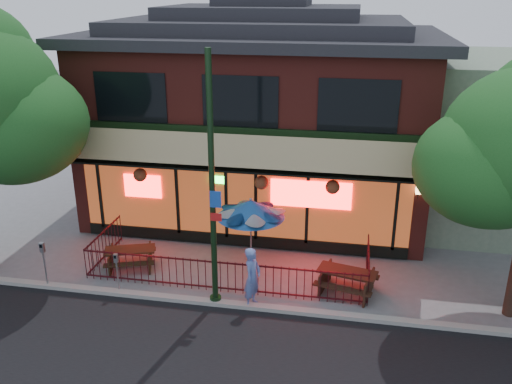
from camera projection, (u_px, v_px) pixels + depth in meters
ground at (219, 295)px, 15.64m from camera, size 80.00×80.00×0.00m
curb at (215, 302)px, 15.15m from camera, size 80.00×0.25×0.12m
restaurant_building at (262, 104)px, 20.69m from camera, size 12.96×9.49×8.05m
neighbor_building at (503, 140)px, 20.11m from camera, size 6.00×7.00×6.00m
patio_fence at (223, 267)px, 15.87m from camera, size 8.44×2.62×1.00m
street_light at (213, 199)px, 14.14m from camera, size 0.43×0.32×7.00m
picnic_table_left at (130, 255)px, 16.99m from camera, size 1.84×1.61×0.66m
picnic_table_right at (347, 278)px, 15.59m from camera, size 1.91×1.62×0.71m
patio_umbrella at (251, 209)px, 16.42m from camera, size 2.08×2.08×2.38m
pedestrian at (252, 278)px, 14.82m from camera, size 0.58×0.73×1.76m
parking_meter_near at (117, 267)px, 15.45m from camera, size 0.12×0.11×1.26m
parking_meter_far at (44, 257)px, 15.71m from camera, size 0.13×0.11×1.45m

